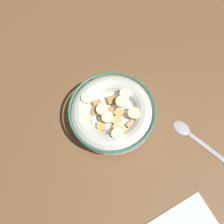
# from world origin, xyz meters

# --- Properties ---
(ground_plane) EXTENTS (0.93, 0.93, 0.02)m
(ground_plane) POSITION_xyz_m (0.00, 0.00, -0.01)
(ground_plane) COLOR brown
(cereal_bowl) EXTENTS (0.20, 0.20, 0.05)m
(cereal_bowl) POSITION_xyz_m (-0.00, -0.00, 0.03)
(cereal_bowl) COLOR beige
(cereal_bowl) RESTS_ON ground_plane
(spoon) EXTENTS (0.13, 0.12, 0.01)m
(spoon) POSITION_xyz_m (0.18, -0.05, 0.00)
(spoon) COLOR #A5A5AD
(spoon) RESTS_ON ground_plane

